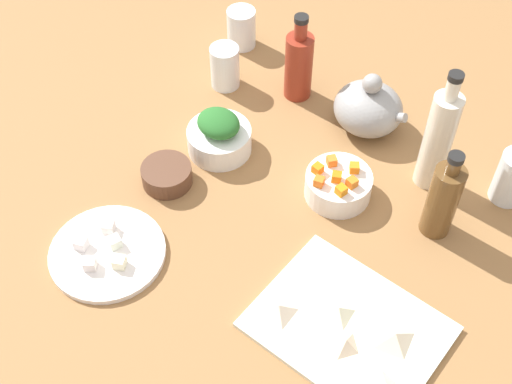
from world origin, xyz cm
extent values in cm
cube|color=olive|center=(0.00, 0.00, 1.50)|extent=(190.00, 190.00, 3.00)
cube|color=white|center=(28.48, -10.86, 3.50)|extent=(31.28, 24.40, 1.00)
cylinder|color=white|center=(-14.76, -25.51, 3.60)|extent=(21.49, 21.49, 1.20)
cylinder|color=white|center=(-15.81, 7.86, 5.71)|extent=(13.29, 13.29, 5.42)
cylinder|color=white|center=(10.34, 12.83, 5.63)|extent=(13.06, 13.06, 5.27)
cylinder|color=brown|center=(-18.24, -5.56, 5.05)|extent=(10.06, 10.06, 4.10)
ellipsoid|color=gray|center=(4.51, 32.36, 8.23)|extent=(14.73, 14.00, 10.47)
sphere|color=gray|center=(4.51, 32.36, 15.12)|extent=(4.12, 4.12, 4.12)
cylinder|color=gray|center=(10.77, 32.36, 9.54)|extent=(5.38, 2.00, 3.93)
cylinder|color=brown|center=(29.51, 17.29, 11.02)|extent=(5.78, 5.78, 16.04)
cylinder|color=brown|center=(29.51, 17.29, 20.52)|extent=(2.60, 2.60, 2.95)
cylinder|color=black|center=(29.51, 17.29, 22.59)|extent=(2.89, 2.89, 1.20)
cylinder|color=silver|center=(22.42, 27.24, 13.95)|extent=(5.66, 5.66, 21.91)
cylinder|color=silver|center=(22.42, 27.24, 27.13)|extent=(2.55, 2.55, 4.45)
cylinder|color=black|center=(22.42, 27.24, 29.96)|extent=(2.83, 2.83, 1.20)
cylinder|color=maroon|center=(-13.23, 31.76, 10.68)|extent=(6.06, 6.06, 15.36)
cylinder|color=maroon|center=(-13.23, 31.76, 20.47)|extent=(2.73, 2.73, 4.23)
cylinder|color=black|center=(-13.23, 31.76, 23.19)|extent=(3.03, 3.03, 1.20)
cylinder|color=white|center=(-27.94, 24.28, 8.04)|extent=(6.53, 6.53, 10.09)
cylinder|color=white|center=(-34.11, 37.72, 7.75)|extent=(6.82, 6.82, 9.50)
cube|color=orange|center=(12.91, 9.49, 9.17)|extent=(2.17, 2.17, 1.80)
cube|color=orange|center=(13.44, 12.35, 9.17)|extent=(2.23, 2.23, 1.80)
cube|color=orange|center=(11.77, 15.75, 9.17)|extent=(2.51, 2.51, 1.80)
cube|color=orange|center=(6.33, 11.18, 9.17)|extent=(1.98, 1.98, 1.80)
cube|color=orange|center=(7.31, 14.52, 9.17)|extent=(2.53, 2.53, 1.80)
cube|color=orange|center=(8.39, 8.69, 9.17)|extent=(2.19, 2.19, 1.80)
cube|color=orange|center=(10.38, 11.70, 9.17)|extent=(2.41, 2.41, 1.80)
ellipsoid|color=#276628|center=(-15.81, 7.86, 10.53)|extent=(10.13, 9.03, 4.21)
cube|color=white|center=(-14.40, -23.69, 5.30)|extent=(2.82, 2.82, 2.20)
cube|color=silver|center=(-14.42, -29.81, 5.30)|extent=(3.09, 3.09, 2.20)
cube|color=white|center=(-19.02, -27.71, 5.30)|extent=(2.82, 2.82, 2.20)
cube|color=#F7F3CC|center=(-10.52, -26.30, 5.30)|extent=(2.98, 2.98, 2.20)
cube|color=silver|center=(-17.81, -21.97, 5.30)|extent=(3.01, 3.01, 2.20)
pyramid|color=beige|center=(25.85, -10.19, 5.09)|extent=(6.55, 6.55, 2.18)
pyramid|color=beige|center=(17.67, -16.16, 5.12)|extent=(7.12, 7.13, 2.25)
pyramid|color=beige|center=(36.05, -8.63, 5.22)|extent=(7.52, 7.62, 2.45)
pyramid|color=beige|center=(30.25, -14.48, 5.11)|extent=(4.08, 4.54, 2.21)
camera|label=1|loc=(52.17, -66.29, 109.11)|focal=48.84mm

